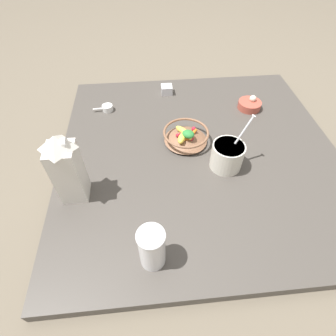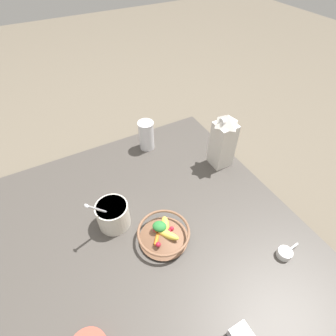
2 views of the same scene
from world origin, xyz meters
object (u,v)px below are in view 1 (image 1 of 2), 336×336
milk_carton (67,168)px  spice_jar (167,90)px  yogurt_tub (227,155)px  fruit_bowl (186,136)px  drinking_cup (152,248)px  garlic_bowl (250,105)px

milk_carton → spice_jar: size_ratio=4.87×
yogurt_tub → fruit_bowl: bearing=41.7°
drinking_cup → garlic_bowl: drinking_cup is taller
yogurt_tub → garlic_bowl: 0.42m
spice_jar → yogurt_tub: bearing=-161.4°
spice_jar → garlic_bowl: garlic_bowl is taller
milk_carton → spice_jar: 0.73m
drinking_cup → garlic_bowl: bearing=-35.6°
drinking_cup → spice_jar: 0.89m
yogurt_tub → drinking_cup: 0.46m
fruit_bowl → drinking_cup: bearing=161.5°
drinking_cup → spice_jar: size_ratio=2.71×
spice_jar → garlic_bowl: 0.42m
milk_carton → drinking_cup: size_ratio=1.80×
yogurt_tub → spice_jar: size_ratio=3.79×
yogurt_tub → drinking_cup: size_ratio=1.40×
yogurt_tub → garlic_bowl: (0.36, -0.21, -0.04)m
fruit_bowl → drinking_cup: 0.53m
drinking_cup → spice_jar: bearing=-7.9°
garlic_bowl → fruit_bowl: bearing=121.7°
milk_carton → garlic_bowl: bearing=-59.8°
garlic_bowl → milk_carton: bearing=120.2°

